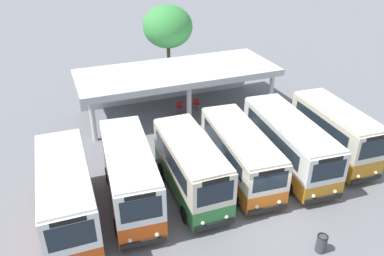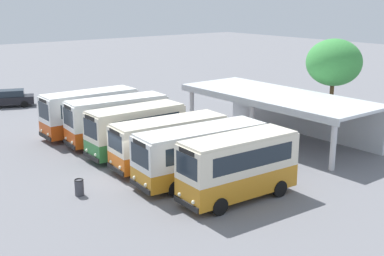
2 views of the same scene
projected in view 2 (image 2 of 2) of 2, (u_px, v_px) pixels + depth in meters
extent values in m
plane|color=slate|center=(118.00, 178.00, 28.83)|extent=(180.00, 180.00, 0.00)
cylinder|color=black|center=(70.00, 138.00, 35.48)|extent=(0.24, 0.90, 0.90)
cylinder|color=black|center=(58.00, 131.00, 37.18)|extent=(0.24, 0.90, 0.90)
cylinder|color=black|center=(124.00, 128.00, 38.09)|extent=(0.24, 0.90, 0.90)
cylinder|color=black|center=(110.00, 122.00, 39.78)|extent=(0.24, 0.90, 0.90)
cube|color=#D14C14|center=(91.00, 124.00, 37.51)|extent=(2.42, 7.22, 1.07)
cube|color=white|center=(90.00, 105.00, 37.14)|extent=(2.42, 7.22, 1.82)
cube|color=white|center=(89.00, 92.00, 36.89)|extent=(2.35, 7.01, 0.12)
cube|color=black|center=(45.00, 136.00, 35.50)|extent=(2.19, 0.14, 0.28)
cube|color=#1E2833|center=(44.00, 111.00, 35.04)|extent=(1.89, 0.08, 1.18)
cube|color=black|center=(43.00, 101.00, 34.85)|extent=(1.38, 0.07, 0.24)
cube|color=#1E2833|center=(98.00, 107.00, 36.31)|extent=(0.14, 5.75, 1.00)
cube|color=#1E2833|center=(84.00, 102.00, 38.07)|extent=(0.14, 5.75, 1.00)
sphere|color=#EAEACC|center=(48.00, 134.00, 34.93)|extent=(0.20, 0.20, 0.20)
sphere|color=#EAEACC|center=(42.00, 130.00, 35.91)|extent=(0.20, 0.20, 0.20)
cylinder|color=black|center=(95.00, 146.00, 33.47)|extent=(0.29, 0.92, 0.90)
cylinder|color=black|center=(83.00, 139.00, 35.19)|extent=(0.29, 0.92, 0.90)
cylinder|color=black|center=(153.00, 136.00, 35.85)|extent=(0.29, 0.92, 0.90)
cylinder|color=black|center=(139.00, 130.00, 37.57)|extent=(0.29, 0.92, 0.90)
cube|color=#D14C14|center=(118.00, 131.00, 35.40)|extent=(2.82, 7.36, 1.09)
cube|color=white|center=(117.00, 112.00, 35.03)|extent=(2.82, 7.36, 1.76)
cube|color=white|center=(117.00, 99.00, 34.79)|extent=(2.74, 7.14, 0.12)
cube|color=black|center=(69.00, 144.00, 33.57)|extent=(2.12, 0.28, 0.28)
cube|color=#1E2833|center=(68.00, 118.00, 33.11)|extent=(1.83, 0.20, 1.15)
cube|color=black|center=(68.00, 107.00, 32.93)|extent=(1.34, 0.16, 0.24)
cube|color=#1E2833|center=(125.00, 114.00, 34.18)|extent=(0.52, 5.74, 0.97)
cube|color=#1E2833|center=(112.00, 108.00, 35.96)|extent=(0.52, 5.74, 0.97)
sphere|color=#EAEACC|center=(72.00, 142.00, 33.00)|extent=(0.20, 0.20, 0.20)
sphere|color=#EAEACC|center=(66.00, 138.00, 33.99)|extent=(0.20, 0.20, 0.20)
cylinder|color=black|center=(117.00, 159.00, 30.84)|extent=(0.24, 0.90, 0.90)
cylinder|color=black|center=(102.00, 151.00, 32.46)|extent=(0.24, 0.90, 0.90)
cylinder|color=black|center=(171.00, 147.00, 33.21)|extent=(0.24, 0.90, 0.90)
cylinder|color=black|center=(154.00, 140.00, 34.83)|extent=(0.24, 0.90, 0.90)
cube|color=#337F3D|center=(136.00, 142.00, 32.72)|extent=(2.32, 6.57, 1.06)
cube|color=beige|center=(136.00, 122.00, 32.36)|extent=(2.32, 6.57, 1.72)
cube|color=beige|center=(135.00, 108.00, 32.13)|extent=(2.25, 6.38, 0.12)
cube|color=black|center=(91.00, 157.00, 30.89)|extent=(2.10, 0.14, 0.28)
cube|color=#1E2833|center=(90.00, 129.00, 30.45)|extent=(1.81, 0.08, 1.12)
cube|color=black|center=(90.00, 118.00, 30.27)|extent=(1.33, 0.07, 0.24)
cube|color=#1E2833|center=(146.00, 124.00, 31.57)|extent=(0.13, 5.23, 0.95)
cube|color=#1E2833|center=(129.00, 118.00, 33.25)|extent=(0.13, 5.23, 0.95)
sphere|color=#EAEACC|center=(96.00, 155.00, 30.35)|extent=(0.20, 0.20, 0.20)
sphere|color=#EAEACC|center=(87.00, 150.00, 31.29)|extent=(0.20, 0.20, 0.20)
cylinder|color=black|center=(146.00, 171.00, 28.60)|extent=(0.29, 0.91, 0.90)
cylinder|color=black|center=(129.00, 161.00, 30.34)|extent=(0.29, 0.91, 0.90)
cylinder|color=black|center=(210.00, 158.00, 31.02)|extent=(0.29, 0.91, 0.90)
cylinder|color=black|center=(191.00, 149.00, 32.77)|extent=(0.29, 0.91, 0.90)
cube|color=orange|center=(170.00, 153.00, 30.57)|extent=(2.85, 7.50, 1.01)
cube|color=beige|center=(170.00, 133.00, 30.25)|extent=(2.85, 7.50, 1.51)
cube|color=beige|center=(170.00, 120.00, 30.04)|extent=(2.77, 7.27, 0.12)
cube|color=black|center=(116.00, 169.00, 28.69)|extent=(2.15, 0.27, 0.28)
cube|color=#1E2833|center=(115.00, 142.00, 28.28)|extent=(1.85, 0.20, 0.98)
cube|color=black|center=(115.00, 132.00, 28.13)|extent=(1.36, 0.16, 0.24)
cube|color=#1E2833|center=(181.00, 136.00, 29.38)|extent=(0.52, 5.85, 0.83)
cube|color=#1E2833|center=(162.00, 128.00, 31.19)|extent=(0.52, 5.85, 0.83)
sphere|color=#EAEACC|center=(120.00, 167.00, 28.11)|extent=(0.20, 0.20, 0.20)
sphere|color=#EAEACC|center=(111.00, 162.00, 29.12)|extent=(0.20, 0.20, 0.20)
cylinder|color=black|center=(176.00, 189.00, 26.02)|extent=(0.29, 0.91, 0.90)
cylinder|color=black|center=(155.00, 176.00, 27.82)|extent=(0.29, 0.91, 0.90)
cylinder|color=black|center=(247.00, 171.00, 28.62)|extent=(0.29, 0.91, 0.90)
cylinder|color=black|center=(224.00, 161.00, 30.42)|extent=(0.29, 0.91, 0.90)
cube|color=orange|center=(202.00, 167.00, 28.11)|extent=(2.97, 8.04, 0.98)
cube|color=silver|center=(202.00, 144.00, 27.77)|extent=(2.97, 8.04, 1.67)
cube|color=silver|center=(202.00, 129.00, 27.54)|extent=(2.88, 7.80, 0.12)
cube|color=black|center=(140.00, 187.00, 26.08)|extent=(2.22, 0.28, 0.28)
cube|color=#1E2833|center=(140.00, 156.00, 25.67)|extent=(1.91, 0.21, 1.09)
cube|color=black|center=(139.00, 143.00, 25.49)|extent=(1.40, 0.16, 0.24)
cube|color=#1E2833|center=(215.00, 148.00, 26.88)|extent=(0.55, 6.28, 0.92)
cube|color=#1E2833|center=(192.00, 139.00, 28.75)|extent=(0.55, 6.28, 0.92)
sphere|color=#EAEACC|center=(146.00, 185.00, 25.49)|extent=(0.20, 0.20, 0.20)
sphere|color=#EAEACC|center=(134.00, 178.00, 26.53)|extent=(0.20, 0.20, 0.20)
cylinder|color=black|center=(220.00, 207.00, 23.78)|extent=(0.27, 0.91, 0.90)
cylinder|color=black|center=(195.00, 193.00, 25.40)|extent=(0.27, 0.91, 0.90)
cylinder|color=black|center=(280.00, 189.00, 26.01)|extent=(0.27, 0.91, 0.90)
cylinder|color=black|center=(254.00, 177.00, 27.63)|extent=(0.27, 0.91, 0.90)
cube|color=orange|center=(238.00, 181.00, 25.57)|extent=(2.51, 6.60, 1.19)
cube|color=beige|center=(239.00, 155.00, 25.19)|extent=(2.51, 6.60, 1.72)
cube|color=beige|center=(239.00, 137.00, 24.96)|extent=(2.43, 6.40, 0.12)
cube|color=black|center=(186.00, 204.00, 23.87)|extent=(2.04, 0.21, 0.28)
cube|color=#1E2833|center=(187.00, 166.00, 23.39)|extent=(1.76, 0.15, 1.12)
cube|color=black|center=(187.00, 152.00, 23.21)|extent=(1.29, 0.12, 0.24)
cube|color=#1E2833|center=(254.00, 159.00, 24.39)|extent=(0.33, 5.18, 0.95)
cube|color=#1E2833|center=(227.00, 148.00, 26.08)|extent=(0.33, 5.18, 0.95)
sphere|color=#EAEACC|center=(193.00, 202.00, 23.33)|extent=(0.20, 0.20, 0.20)
sphere|color=#EAEACC|center=(180.00, 194.00, 24.26)|extent=(0.20, 0.20, 0.20)
cylinder|color=black|center=(25.00, 104.00, 47.21)|extent=(0.40, 0.66, 0.64)
cylinder|color=black|center=(25.00, 101.00, 48.75)|extent=(0.40, 0.66, 0.64)
cube|color=black|center=(9.00, 100.00, 47.50)|extent=(3.32, 4.91, 0.70)
cube|color=#1E2833|center=(11.00, 93.00, 47.40)|extent=(2.27, 2.77, 0.60)
cylinder|color=silver|center=(192.00, 106.00, 40.29)|extent=(0.36, 0.36, 3.20)
cylinder|color=silver|center=(252.00, 123.00, 35.03)|extent=(0.36, 0.36, 3.20)
cylinder|color=silver|center=(333.00, 145.00, 29.77)|extent=(0.36, 0.36, 3.20)
cube|color=silver|center=(299.00, 113.00, 38.05)|extent=(14.64, 0.20, 3.20)
cube|color=silver|center=(276.00, 95.00, 36.04)|extent=(15.14, 5.95, 0.20)
cube|color=silver|center=(247.00, 103.00, 34.36)|extent=(15.14, 0.10, 0.28)
cylinder|color=slate|center=(269.00, 137.00, 36.35)|extent=(0.03, 0.03, 0.44)
cylinder|color=slate|center=(266.00, 136.00, 36.62)|extent=(0.03, 0.03, 0.44)
cylinder|color=slate|center=(273.00, 137.00, 36.55)|extent=(0.03, 0.03, 0.44)
cylinder|color=slate|center=(269.00, 136.00, 36.82)|extent=(0.03, 0.03, 0.44)
cube|color=#B21E1E|center=(270.00, 133.00, 36.52)|extent=(0.45, 0.45, 0.04)
cube|color=#B21E1E|center=(272.00, 130.00, 36.59)|extent=(0.44, 0.05, 0.40)
cylinder|color=slate|center=(276.00, 140.00, 35.74)|extent=(0.03, 0.03, 0.44)
cylinder|color=slate|center=(273.00, 139.00, 36.01)|extent=(0.03, 0.03, 0.44)
cylinder|color=slate|center=(280.00, 139.00, 35.94)|extent=(0.03, 0.03, 0.44)
cylinder|color=slate|center=(276.00, 138.00, 36.22)|extent=(0.03, 0.03, 0.44)
cube|color=#B21E1E|center=(276.00, 136.00, 35.92)|extent=(0.45, 0.45, 0.04)
cube|color=#B21E1E|center=(279.00, 133.00, 35.98)|extent=(0.44, 0.05, 0.40)
cylinder|color=slate|center=(285.00, 142.00, 35.25)|extent=(0.03, 0.03, 0.44)
cylinder|color=slate|center=(282.00, 141.00, 35.52)|extent=(0.03, 0.03, 0.44)
cylinder|color=slate|center=(289.00, 141.00, 35.45)|extent=(0.03, 0.03, 0.44)
cylinder|color=slate|center=(285.00, 140.00, 35.72)|extent=(0.03, 0.03, 0.44)
cube|color=#B21E1E|center=(285.00, 138.00, 35.42)|extent=(0.45, 0.45, 0.04)
cube|color=#B21E1E|center=(287.00, 135.00, 35.49)|extent=(0.44, 0.05, 0.40)
cylinder|color=brown|center=(331.00, 107.00, 38.79)|extent=(0.32, 0.32, 3.79)
ellipsoid|color=green|center=(334.00, 62.00, 37.90)|extent=(4.26, 4.26, 3.62)
cylinder|color=#3F3F47|center=(79.00, 188.00, 26.19)|extent=(0.48, 0.48, 0.85)
torus|color=black|center=(79.00, 180.00, 26.07)|extent=(0.49, 0.49, 0.06)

